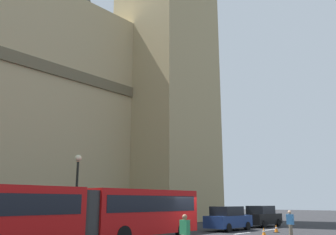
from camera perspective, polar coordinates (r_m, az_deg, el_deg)
name	(u,v)px	position (r m, az deg, el deg)	size (l,w,h in m)	color
articulated_bus	(79,211)	(19.24, -14.03, -14.32)	(16.49, 2.54, 2.90)	#B20F0F
sedan_lead	(228,219)	(29.57, 9.61, -15.64)	(4.40, 1.86, 1.85)	navy
sedan_trailing	(262,216)	(34.54, 14.80, -15.03)	(4.40, 1.86, 1.85)	black
traffic_cone_west	(264,232)	(25.12, 15.09, -17.27)	(0.36, 0.36, 0.58)	black
traffic_cone_middle	(276,228)	(28.67, 16.91, -16.61)	(0.36, 0.36, 0.58)	black
street_lamp	(77,188)	(24.56, -14.41, -10.93)	(0.44, 0.44, 5.27)	black
pedestrian_near_cones	(185,233)	(15.84, 2.71, -18.00)	(0.36, 0.41, 1.69)	#726651
pedestrian_by_kerb	(290,224)	(23.80, 18.98, -15.74)	(0.36, 0.42, 1.69)	#726651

